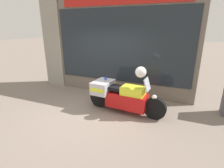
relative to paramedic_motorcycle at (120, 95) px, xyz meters
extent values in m
plane|color=gray|center=(-0.89, -0.49, -0.52)|extent=(60.00, 60.00, 0.00)
cube|color=#6B6056|center=(-0.89, 1.51, 1.27)|extent=(6.09, 0.40, 3.58)
cube|color=gray|center=(-3.50, 1.54, 1.27)|extent=(0.86, 0.55, 3.58)
cube|color=#1E262D|center=(-0.50, 1.30, 1.32)|extent=(5.00, 0.02, 2.58)
cube|color=slate|center=(-0.54, 1.52, -0.25)|extent=(4.78, 0.30, 0.55)
cube|color=silver|center=(-0.54, 1.66, 0.75)|extent=(4.78, 0.02, 1.49)
cube|color=beige|center=(-0.54, 1.52, 1.49)|extent=(4.78, 0.30, 0.03)
cube|color=navy|center=(-2.33, 1.52, 1.53)|extent=(0.18, 0.04, 0.05)
cube|color=black|center=(-1.43, 1.52, 1.53)|extent=(0.18, 0.04, 0.05)
cube|color=#B7B2A8|center=(-0.54, 1.52, 1.53)|extent=(0.18, 0.04, 0.05)
cube|color=#C68E19|center=(0.36, 1.52, 1.53)|extent=(0.18, 0.04, 0.05)
cube|color=#195623|center=(1.26, 1.52, 1.53)|extent=(0.18, 0.04, 0.05)
cube|color=orange|center=(-2.21, 1.46, 0.16)|extent=(0.19, 0.04, 0.27)
cube|color=yellow|center=(-1.09, 1.46, 0.16)|extent=(0.19, 0.03, 0.27)
cube|color=red|center=(0.02, 1.46, 0.16)|extent=(0.19, 0.03, 0.27)
cube|color=#2866B7|center=(1.14, 1.46, 0.16)|extent=(0.19, 0.04, 0.27)
cylinder|color=black|center=(1.07, -0.08, -0.21)|extent=(0.65, 0.19, 0.64)
cylinder|color=black|center=(-0.73, 0.06, -0.21)|extent=(0.65, 0.19, 0.64)
cube|color=#B71414|center=(0.22, -0.02, -0.13)|extent=(1.26, 0.59, 0.44)
cube|color=yellow|center=(0.40, -0.03, 0.20)|extent=(0.70, 0.50, 0.26)
cube|color=black|center=(-0.06, 0.00, 0.22)|extent=(0.74, 0.43, 0.10)
cube|color=#B7B7BC|center=(-0.59, 0.04, 0.18)|extent=(0.59, 0.78, 0.38)
cube|color=yellow|center=(-0.59, 0.04, 0.18)|extent=(0.54, 0.79, 0.11)
cube|color=#B2BCC6|center=(0.80, -0.06, 0.47)|extent=(0.16, 0.36, 0.35)
sphere|color=white|center=(1.03, -0.08, 0.13)|extent=(0.14, 0.14, 0.14)
sphere|color=blue|center=(-0.51, 0.04, 0.46)|extent=(0.09, 0.09, 0.09)
sphere|color=white|center=(0.60, -0.05, 0.79)|extent=(0.31, 0.31, 0.31)
camera|label=1|loc=(1.64, -4.65, 1.99)|focal=28.00mm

